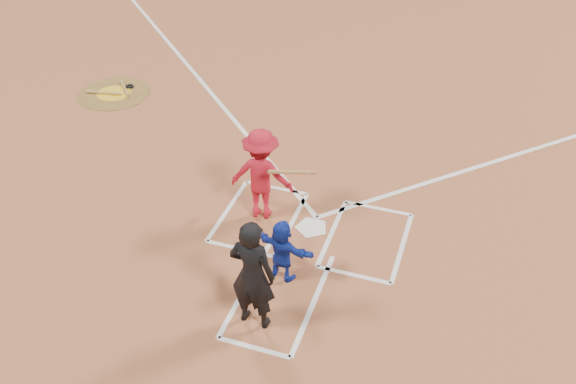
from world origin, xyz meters
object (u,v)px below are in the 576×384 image
(on_deck_circle, at_px, (114,93))
(umpire, at_px, (252,275))
(batter_at_plate, at_px, (261,175))
(catcher, at_px, (282,250))
(home_plate, at_px, (312,228))

(on_deck_circle, relative_size, umpire, 0.92)
(umpire, xyz_separation_m, batter_at_plate, (-0.78, 2.42, -0.07))
(umpire, bearing_deg, catcher, -91.24)
(on_deck_circle, height_order, catcher, catcher)
(home_plate, height_order, catcher, catcher)
(home_plate, distance_m, catcher, 1.41)
(on_deck_circle, distance_m, umpire, 8.05)
(catcher, bearing_deg, home_plate, -80.88)
(batter_at_plate, bearing_deg, catcher, -58.34)
(home_plate, height_order, batter_at_plate, batter_at_plate)
(home_plate, distance_m, on_deck_circle, 6.74)
(home_plate, distance_m, umpire, 2.50)
(home_plate, xyz_separation_m, on_deck_circle, (-5.90, 3.26, -0.00))
(on_deck_circle, bearing_deg, batter_at_plate, -32.56)
(home_plate, bearing_deg, umpire, 85.71)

